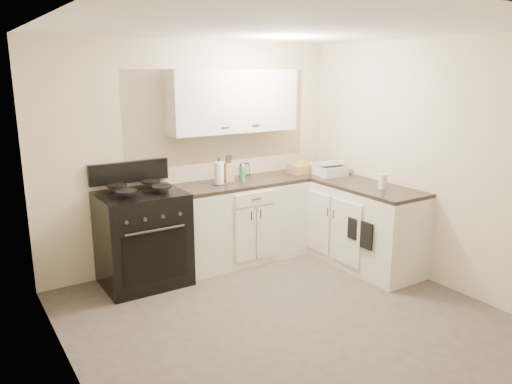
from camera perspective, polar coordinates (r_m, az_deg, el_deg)
floor at (r=4.63m, az=3.55°, el=-14.34°), size 3.60×3.60×0.00m
ceiling at (r=4.10m, az=4.09°, el=18.23°), size 3.60×3.60×0.00m
wall_back at (r=5.71m, az=-6.97°, el=4.30°), size 3.60×0.00×3.60m
wall_right at (r=5.43m, az=19.32°, el=3.15°), size 0.00×3.60×3.60m
wall_left at (r=3.47m, az=-20.95°, el=-2.69°), size 0.00×3.60×3.60m
wall_front at (r=2.99m, az=24.75°, el=-5.63°), size 3.60×0.00×3.60m
base_cabinets_back at (r=5.83m, az=-1.69°, el=-3.48°), size 1.55×0.60×0.90m
base_cabinets_right at (r=5.96m, az=10.50°, el=-3.34°), size 0.60×1.90×0.90m
countertop_back at (r=5.71m, az=-1.72°, el=1.03°), size 1.55×0.60×0.04m
countertop_right at (r=5.84m, az=10.70°, el=1.08°), size 0.60×1.90×0.04m
upper_cabinets at (r=5.71m, az=-2.57°, el=10.35°), size 1.55×0.30×0.70m
stove at (r=5.32m, az=-12.86°, el=-5.44°), size 0.85×0.73×1.03m
knife_block at (r=5.69m, az=-3.12°, el=2.25°), size 0.10×0.10×0.21m
paper_towel at (r=5.55m, az=-4.24°, el=2.16°), size 0.12×0.12×0.25m
soap_bottle at (r=5.67m, az=-1.50°, el=2.04°), size 0.07×0.07×0.18m
picture_frame at (r=6.02m, az=-1.24°, el=2.61°), size 0.12×0.04×0.15m
wicker_basket at (r=6.21m, az=5.37°, el=2.73°), size 0.34×0.23×0.11m
countertop_grill at (r=6.09m, az=8.45°, el=2.46°), size 0.35×0.33×0.12m
glass_jar at (r=5.51m, az=14.29°, el=1.18°), size 0.10×0.10×0.16m
oven_mitt_near at (r=5.31m, az=12.51°, el=-4.90°), size 0.02×0.16×0.28m
oven_mitt_far at (r=5.44m, az=10.96°, el=-4.13°), size 0.02×0.13×0.23m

